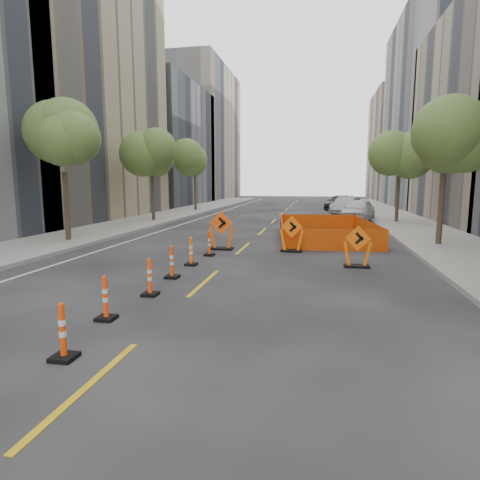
% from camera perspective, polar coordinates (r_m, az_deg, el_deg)
% --- Properties ---
extents(ground_plane, '(140.00, 140.00, 0.00)m').
position_cam_1_polar(ground_plane, '(8.07, -13.21, -12.94)').
color(ground_plane, black).
extents(sidewalk_left, '(4.00, 90.00, 0.15)m').
position_cam_1_polar(sidewalk_left, '(22.60, -21.59, 0.65)').
color(sidewalk_left, gray).
rests_on(sidewalk_left, ground).
extents(sidewalk_right, '(4.00, 90.00, 0.15)m').
position_cam_1_polar(sidewalk_right, '(19.91, 28.01, -0.74)').
color(sidewalk_right, gray).
rests_on(sidewalk_right, ground).
extents(bld_left_c, '(12.00, 18.00, 26.00)m').
position_cam_1_polar(bld_left_c, '(35.66, -26.38, 24.05)').
color(bld_left_c, tan).
rests_on(bld_left_c, ground).
extents(bld_left_d, '(12.00, 16.00, 14.00)m').
position_cam_1_polar(bld_left_d, '(50.42, -12.84, 12.90)').
color(bld_left_d, '#4C4C51').
rests_on(bld_left_d, ground).
extents(bld_left_e, '(12.00, 20.00, 20.00)m').
position_cam_1_polar(bld_left_e, '(65.98, -6.98, 14.56)').
color(bld_left_e, gray).
rests_on(bld_left_e, ground).
extents(bld_right_d, '(12.00, 18.00, 20.00)m').
position_cam_1_polar(bld_right_d, '(49.52, 28.34, 15.70)').
color(bld_right_d, gray).
rests_on(bld_right_d, ground).
extents(bld_right_e, '(12.00, 14.00, 16.00)m').
position_cam_1_polar(bld_right_e, '(67.06, 23.54, 12.12)').
color(bld_right_e, tan).
rests_on(bld_right_e, ground).
extents(tree_l_b, '(2.80, 2.80, 5.95)m').
position_cam_1_polar(tree_l_b, '(20.48, -23.91, 12.26)').
color(tree_l_b, '#382B1E').
rests_on(tree_l_b, ground).
extents(tree_l_c, '(2.80, 2.80, 5.95)m').
position_cam_1_polar(tree_l_c, '(29.26, -12.45, 11.42)').
color(tree_l_c, '#382B1E').
rests_on(tree_l_c, ground).
extents(tree_l_d, '(2.80, 2.80, 5.95)m').
position_cam_1_polar(tree_l_d, '(38.63, -6.44, 10.80)').
color(tree_l_d, '#382B1E').
rests_on(tree_l_d, ground).
extents(tree_r_b, '(2.80, 2.80, 5.95)m').
position_cam_1_polar(tree_r_b, '(19.60, 27.21, 12.26)').
color(tree_r_b, '#382B1E').
rests_on(tree_r_b, ground).
extents(tree_r_c, '(2.80, 2.80, 5.95)m').
position_cam_1_polar(tree_r_c, '(29.34, 21.78, 11.02)').
color(tree_r_c, '#382B1E').
rests_on(tree_r_c, ground).
extents(channelizer_2, '(0.38, 0.38, 0.97)m').
position_cam_1_polar(channelizer_2, '(7.28, -23.93, -11.77)').
color(channelizer_2, '#D53B08').
rests_on(channelizer_2, ground).
extents(channelizer_3, '(0.38, 0.38, 0.96)m').
position_cam_1_polar(channelizer_3, '(8.93, -18.61, -7.79)').
color(channelizer_3, '#E73B09').
rests_on(channelizer_3, ground).
extents(channelizer_4, '(0.38, 0.38, 0.98)m').
position_cam_1_polar(channelizer_4, '(10.47, -12.72, -5.15)').
color(channelizer_4, '#FF3F0A').
rests_on(channelizer_4, ground).
extents(channelizer_5, '(0.39, 0.39, 1.00)m').
position_cam_1_polar(channelizer_5, '(12.19, -9.68, -3.08)').
color(channelizer_5, '#D73D09').
rests_on(channelizer_5, ground).
extents(channelizer_6, '(0.39, 0.39, 0.99)m').
position_cam_1_polar(channelizer_6, '(13.92, -6.98, -1.61)').
color(channelizer_6, '#F3580A').
rests_on(channelizer_6, ground).
extents(channelizer_7, '(0.38, 0.38, 0.97)m').
position_cam_1_polar(channelizer_7, '(15.65, -4.39, -0.50)').
color(channelizer_7, red).
rests_on(channelizer_7, ground).
extents(chevron_sign_left, '(1.10, 0.66, 1.64)m').
position_cam_1_polar(chevron_sign_left, '(17.00, -2.67, 1.37)').
color(chevron_sign_left, '#E04909').
rests_on(chevron_sign_left, ground).
extents(chevron_sign_center, '(1.10, 0.80, 1.48)m').
position_cam_1_polar(chevron_sign_center, '(16.60, 7.37, 0.87)').
color(chevron_sign_center, '#F7600A').
rests_on(chevron_sign_center, ground).
extents(chevron_sign_right, '(1.07, 0.81, 1.42)m').
position_cam_1_polar(chevron_sign_right, '(14.09, 16.36, -0.88)').
color(chevron_sign_right, '#DC5709').
rests_on(chevron_sign_right, ground).
extents(safety_fence, '(5.04, 7.72, 0.91)m').
position_cam_1_polar(safety_fence, '(20.72, 11.91, 1.47)').
color(safety_fence, '#E45B0C').
rests_on(safety_fence, ground).
extents(parked_car_near, '(3.10, 5.07, 1.61)m').
position_cam_1_polar(parked_car_near, '(29.91, 16.44, 4.07)').
color(parked_car_near, silver).
rests_on(parked_car_near, ground).
extents(parked_car_mid, '(3.12, 4.78, 1.49)m').
position_cam_1_polar(parked_car_mid, '(36.38, 14.87, 4.76)').
color(parked_car_mid, '#97979C').
rests_on(parked_car_mid, ground).
extents(parked_car_far, '(3.35, 5.24, 1.41)m').
position_cam_1_polar(parked_car_far, '(41.63, 13.91, 5.17)').
color(parked_car_far, black).
rests_on(parked_car_far, ground).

